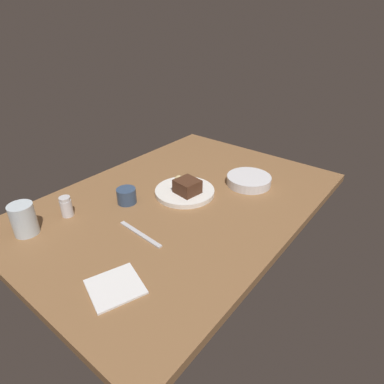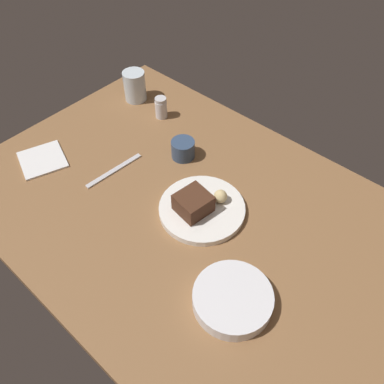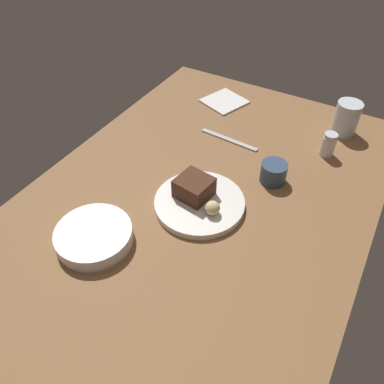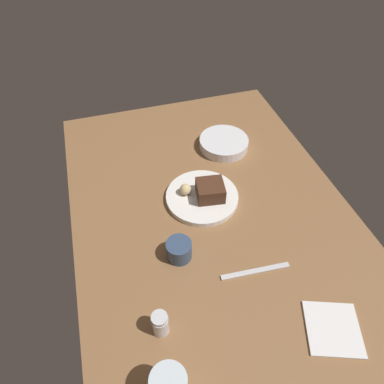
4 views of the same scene
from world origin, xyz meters
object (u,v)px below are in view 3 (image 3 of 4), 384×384
salt_shaker (328,145)px  side_bowl (94,236)px  chocolate_cake_slice (194,187)px  bread_roll (213,208)px  butter_knife (229,140)px  dessert_plate (199,203)px  folded_napkin (224,101)px  water_glass (346,118)px  coffee_cup (273,172)px

salt_shaker → side_bowl: 69.71cm
chocolate_cake_slice → salt_shaker: size_ratio=1.15×
bread_roll → salt_shaker: size_ratio=0.50×
bread_roll → butter_knife: (-31.08, -10.47, -3.34)cm
dessert_plate → bread_roll: (2.23, 4.78, 2.70)cm
bread_roll → folded_napkin: bearing=-156.6°
water_glass → salt_shaker: bearing=-5.1°
side_bowl → coffee_cup: size_ratio=2.53×
salt_shaker → coffee_cup: salt_shaker is taller
side_bowl → butter_knife: size_ratio=0.93×
dessert_plate → butter_knife: (-28.85, -5.69, -0.64)cm
dessert_plate → coffee_cup: 22.17cm
water_glass → butter_knife: 36.37cm
dessert_plate → folded_napkin: (-48.27, -17.03, -0.59)cm
dessert_plate → chocolate_cake_slice: chocolate_cake_slice is taller
salt_shaker → dessert_plate: bearing=-30.7°
chocolate_cake_slice → water_glass: 55.54cm
coffee_cup → folded_napkin: coffee_cup is taller
side_bowl → chocolate_cake_slice: bearing=150.5°
chocolate_cake_slice → water_glass: size_ratio=0.80×
water_glass → folded_napkin: water_glass is taller
coffee_cup → butter_knife: coffee_cup is taller
bread_roll → water_glass: water_glass is taller
folded_napkin → bread_roll: bearing=23.4°
chocolate_cake_slice → butter_knife: bearing=-172.9°
chocolate_cake_slice → folded_napkin: size_ratio=0.64×
salt_shaker → coffee_cup: bearing=-27.0°
butter_knife → chocolate_cake_slice: bearing=101.2°
dessert_plate → chocolate_cake_slice: bearing=-116.3°
water_glass → coffee_cup: (32.27, -10.67, -2.35)cm
butter_knife → folded_napkin: size_ratio=1.47×
water_glass → butter_knife: size_ratio=0.54×
water_glass → folded_napkin: bearing=-86.8°
butter_knife → water_glass: bearing=-139.0°
bread_roll → coffee_cup: coffee_cup is taller
water_glass → chocolate_cake_slice: bearing=-27.1°
water_glass → coffee_cup: size_ratio=1.47×
side_bowl → coffee_cup: coffee_cup is taller
bread_roll → folded_napkin: (-50.49, -21.81, -3.29)cm
chocolate_cake_slice → side_bowl: 26.83cm
side_bowl → butter_knife: side_bowl is taller
bread_roll → side_bowl: size_ratio=0.20×
bread_roll → side_bowl: bearing=-45.3°
salt_shaker → folded_napkin: size_ratio=0.56×
side_bowl → coffee_cup: 49.05cm
chocolate_cake_slice → side_bowl: (23.25, -13.13, -2.59)cm
dessert_plate → water_glass: water_glass is taller
salt_shaker → folded_napkin: salt_shaker is taller
salt_shaker → coffee_cup: size_ratio=1.03×
side_bowl → butter_knife: 51.93cm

